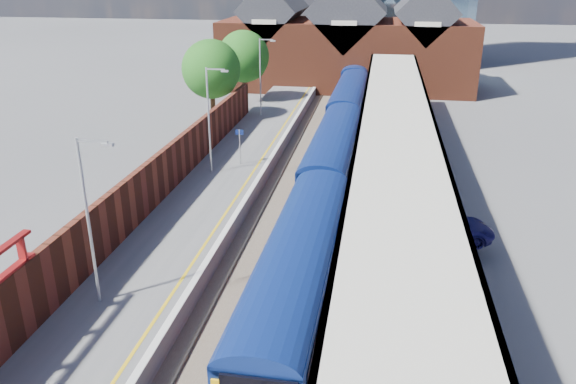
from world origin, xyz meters
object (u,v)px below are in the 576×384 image
Objects in this scene: lamp_post_c at (211,114)px; lamp_post_d at (262,72)px; train at (343,120)px; parked_car_dark at (411,211)px; parked_car_blue at (446,227)px; platform_sign at (240,141)px; lamp_post_b at (90,213)px.

lamp_post_d is (0.00, 16.00, 0.00)m from lamp_post_c.
lamp_post_c reaches higher than train.
lamp_post_d is 25.77m from parked_car_dark.
lamp_post_d is 28.01m from parked_car_blue.
train is 13.80m from lamp_post_c.
lamp_post_d is 1.47× the size of parked_car_blue.
parked_car_blue is at bearing -147.32° from parked_car_dark.
platform_sign reaches higher than parked_car_dark.
lamp_post_c is 1.00× the size of lamp_post_d.
lamp_post_b is 1.46× the size of parked_car_dark.
train is 28.25m from lamp_post_b.
train is 13.81× the size of parked_car_blue.
platform_sign is 14.06m from parked_car_dark.
parked_car_dark is at bearing -35.44° from platform_sign.
train is 9.75m from lamp_post_d.
train is 17.81m from parked_car_dark.
lamp_post_b reaches higher than parked_car_blue.
lamp_post_d is 2.80× the size of platform_sign.
lamp_post_c is 1.46× the size of parked_car_dark.
platform_sign is at bearing 51.02° from parked_car_blue.
lamp_post_d reaches higher than parked_car_dark.
lamp_post_d is 14.25m from platform_sign.
lamp_post_b is 1.00× the size of lamp_post_c.
lamp_post_c is (-7.86, -10.98, 2.87)m from train.
lamp_post_b is 1.47× the size of parked_car_blue.
platform_sign reaches higher than train.
lamp_post_b is at bearing -106.23° from train.
platform_sign is (1.36, 18.00, -2.30)m from lamp_post_b.
parked_car_dark is 1.00× the size of parked_car_blue.
parked_car_blue is at bearing 29.67° from lamp_post_b.
train is 19.88m from parked_car_blue.
parked_car_dark is at bearing -25.62° from lamp_post_c.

